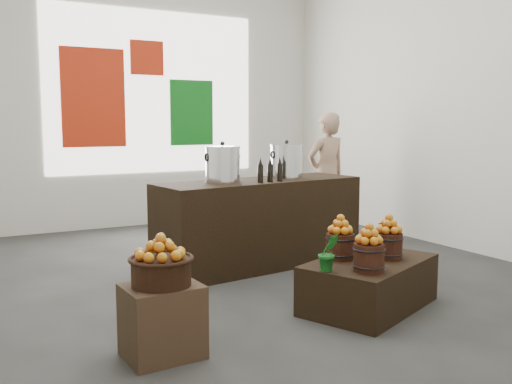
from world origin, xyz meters
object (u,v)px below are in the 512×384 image
crate (162,321)px  stock_pot_left (223,166)px  counter (260,223)px  wicker_basket (161,272)px  display_table (369,284)px  shopper (326,174)px  stock_pot_center (286,162)px

crate → stock_pot_left: size_ratio=1.38×
counter → stock_pot_left: 0.80m
crate → wicker_basket: bearing=0.0°
crate → display_table: crate is taller
wicker_basket → shopper: 4.49m
display_table → shopper: (1.53, 2.78, 0.64)m
counter → crate: bearing=-140.6°
stock_pot_left → stock_pot_center: same height
wicker_basket → display_table: (1.87, 0.14, -0.37)m
crate → display_table: size_ratio=0.42×
crate → wicker_basket: 0.33m
wicker_basket → stock_pot_center: (2.11, 1.87, 0.54)m
stock_pot_left → shopper: 2.42m
wicker_basket → display_table: bearing=4.3°
stock_pot_center → display_table: bearing=-98.0°
display_table → stock_pot_left: size_ratio=3.33×
stock_pot_center → crate: bearing=-138.4°
display_table → stock_pot_center: size_ratio=3.33×
counter → display_table: bearing=-92.8°
display_table → stock_pot_center: 1.97m
crate → stock_pot_center: stock_pot_center is taller
display_table → shopper: shopper is taller
stock_pot_left → shopper: (2.12, 1.15, -0.27)m
crate → counter: size_ratio=0.21×
crate → stock_pot_center: size_ratio=1.38×
display_table → shopper: bearing=38.3°
shopper → stock_pot_center: bearing=35.3°
stock_pot_center → shopper: size_ratio=0.21×
crate → shopper: size_ratio=0.29×
shopper → stock_pot_left: bearing=24.7°
wicker_basket → stock_pot_left: bearing=54.1°
crate → stock_pot_left: (1.28, 1.77, 0.87)m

